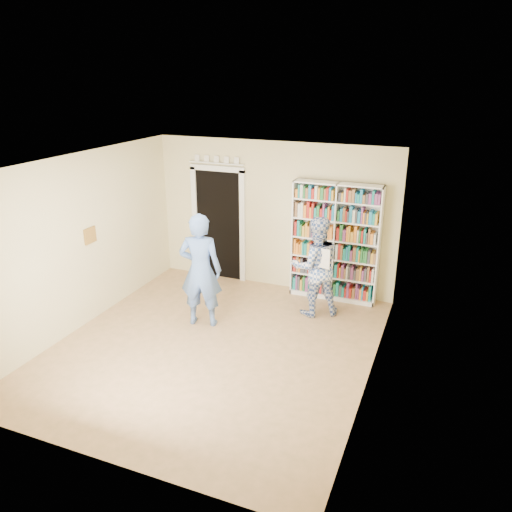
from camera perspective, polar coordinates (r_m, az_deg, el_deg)
The scene contains 11 objects.
floor at distance 7.51m, azimuth -4.77°, elevation -10.30°, with size 5.00×5.00×0.00m, color olive.
ceiling at distance 6.57m, azimuth -5.47°, elevation 10.43°, with size 5.00×5.00×0.00m, color white.
wall_back at distance 9.11m, azimuth 1.99°, elevation 4.59°, with size 4.50×4.50×0.00m, color beige.
wall_left at distance 8.15m, azimuth -19.39°, elevation 1.50°, with size 5.00×5.00×0.00m, color beige.
wall_right at distance 6.30m, azimuth 13.55°, elevation -3.35°, with size 5.00×5.00×0.00m, color beige.
bookshelf at distance 8.73m, azimuth 9.04°, elevation 1.62°, with size 1.52×0.28×2.09m.
doorway at distance 9.55m, azimuth -4.30°, elevation 4.23°, with size 1.10×0.08×2.43m.
wall_art at distance 8.26m, azimuth -18.43°, elevation 2.24°, with size 0.03×0.25×0.25m, color brown.
man_blue at distance 7.80m, azimuth -6.35°, elevation -1.65°, with size 0.67×0.44×1.83m, color #5477BB.
man_plaid at distance 8.17m, azimuth 6.83°, elevation -1.19°, with size 0.82×0.64×1.68m, color #3455A0.
paper_sheet at distance 7.84m, azimuth 7.68°, elevation -0.28°, with size 0.23×0.01×0.32m, color white.
Camera 1 is at (2.97, -5.75, 3.82)m, focal length 35.00 mm.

